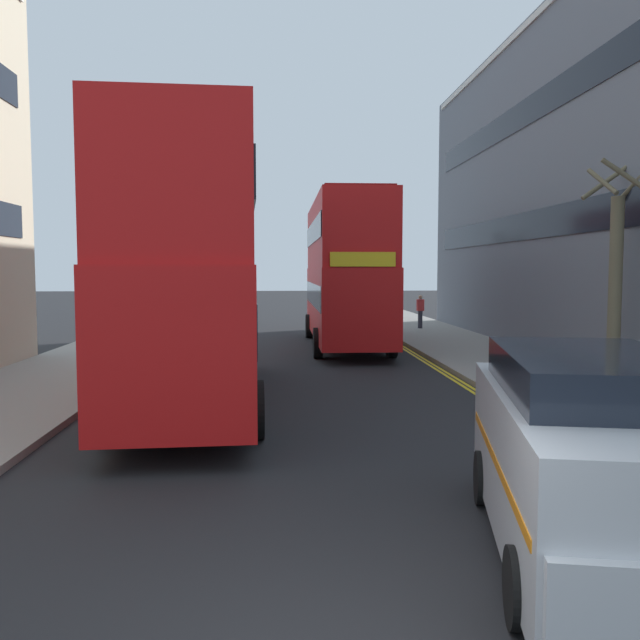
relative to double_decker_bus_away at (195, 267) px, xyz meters
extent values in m
cube|color=gray|center=(8.80, 5.58, -2.96)|extent=(4.00, 80.00, 0.14)
cube|color=gray|center=(-4.20, 5.58, -2.96)|extent=(4.00, 80.00, 0.14)
cube|color=yellow|center=(6.70, 3.58, -3.03)|extent=(0.10, 56.00, 0.01)
cube|color=yellow|center=(6.54, 3.58, -3.03)|extent=(0.10, 56.00, 0.01)
cube|color=red|center=(0.00, 0.00, -1.29)|extent=(3.03, 10.91, 2.60)
cube|color=red|center=(0.00, 0.00, 1.26)|extent=(2.97, 10.69, 2.50)
cube|color=black|center=(0.00, 0.00, -0.99)|extent=(3.04, 10.48, 0.84)
cube|color=black|center=(0.00, 0.00, 1.36)|extent=(3.02, 10.26, 0.80)
cube|color=yellow|center=(-0.27, 5.37, 0.26)|extent=(2.00, 0.16, 0.44)
cube|color=maroon|center=(0.00, 0.00, 2.56)|extent=(2.73, 9.82, 0.10)
cylinder|color=black|center=(-1.41, 3.28, -2.51)|extent=(0.35, 1.05, 1.04)
cylinder|color=black|center=(1.08, 3.40, -2.51)|extent=(0.35, 1.05, 1.04)
cylinder|color=black|center=(-1.08, -3.41, -2.51)|extent=(0.35, 1.05, 1.04)
cylinder|color=black|center=(1.41, -3.28, -2.51)|extent=(0.35, 1.05, 1.04)
cube|color=red|center=(4.43, 10.53, -1.29)|extent=(2.55, 10.81, 2.60)
cube|color=red|center=(4.43, 10.53, 1.26)|extent=(2.50, 10.60, 2.50)
cube|color=black|center=(4.43, 10.53, -0.99)|extent=(2.58, 10.38, 0.84)
cube|color=black|center=(4.43, 10.53, 1.36)|extent=(2.57, 10.16, 0.80)
cube|color=yellow|center=(4.40, 5.15, 0.26)|extent=(2.00, 0.07, 0.44)
cube|color=maroon|center=(4.43, 10.53, 2.56)|extent=(2.30, 9.73, 0.10)
cylinder|color=black|center=(5.66, 7.18, -2.51)|extent=(0.31, 1.04, 1.04)
cylinder|color=black|center=(3.16, 7.19, -2.51)|extent=(0.31, 1.04, 1.04)
cylinder|color=black|center=(5.70, 13.87, -2.51)|extent=(0.31, 1.04, 1.04)
cylinder|color=black|center=(3.20, 13.89, -2.51)|extent=(0.31, 1.04, 1.04)
cube|color=silver|center=(4.99, -8.34, -2.09)|extent=(2.83, 4.99, 1.50)
cube|color=black|center=(5.02, -8.19, -1.29)|extent=(2.31, 3.34, 0.76)
cube|color=orange|center=(4.99, -8.34, -2.04)|extent=(2.78, 4.63, 0.10)
cylinder|color=black|center=(3.81, -9.57, -2.69)|extent=(0.36, 0.71, 0.68)
cylinder|color=black|center=(6.18, -7.10, -2.69)|extent=(0.36, 0.71, 0.68)
cylinder|color=black|center=(4.41, -6.72, -2.69)|extent=(0.36, 0.71, 0.68)
cylinder|color=#2D2D38|center=(8.75, 16.77, -2.46)|extent=(0.22, 0.22, 0.85)
cube|color=red|center=(8.75, 16.77, -1.76)|extent=(0.34, 0.22, 0.56)
sphere|color=tan|center=(8.75, 16.77, -1.37)|extent=(0.20, 0.20, 0.20)
cylinder|color=#6B6047|center=(10.30, 1.31, -0.56)|extent=(0.33, 0.33, 4.66)
cylinder|color=#6B6047|center=(10.82, 1.43, 2.14)|extent=(0.37, 1.11, 0.83)
cylinder|color=#6B6047|center=(10.27, 1.93, 2.20)|extent=(1.29, 0.17, 0.95)
cylinder|color=#6B6047|center=(9.82, 1.19, 2.11)|extent=(0.38, 1.04, 0.78)
cylinder|color=#6B6047|center=(10.18, 0.73, 2.18)|extent=(1.23, 0.35, 0.91)
cylinder|color=#6B6047|center=(7.43, 19.55, -0.88)|extent=(0.29, 0.29, 4.02)
cylinder|color=#6B6047|center=(8.00, 19.62, 1.53)|extent=(0.27, 1.20, 0.89)
cylinder|color=#6B6047|center=(7.57, 20.04, 1.49)|extent=(1.06, 0.41, 0.79)
cylinder|color=#6B6047|center=(6.83, 19.38, 1.57)|extent=(0.47, 1.27, 0.95)
cylinder|color=#6B6047|center=(7.31, 19.02, 1.52)|extent=(1.14, 0.37, 0.85)
cube|color=black|center=(10.78, 7.80, 5.61)|extent=(0.04, 24.64, 1.00)
cube|color=black|center=(10.78, 7.80, 1.53)|extent=(0.04, 24.64, 1.00)
cube|color=silver|center=(10.78, 7.80, 8.71)|extent=(0.12, 26.60, 0.24)
camera|label=1|loc=(1.81, -14.70, -0.06)|focal=36.89mm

